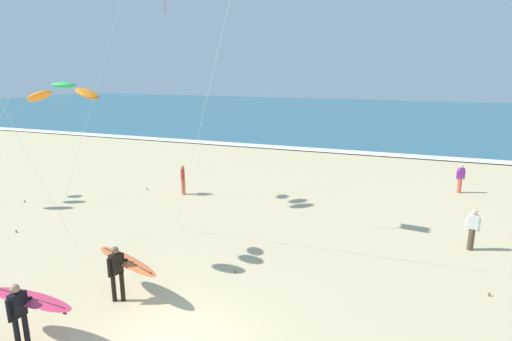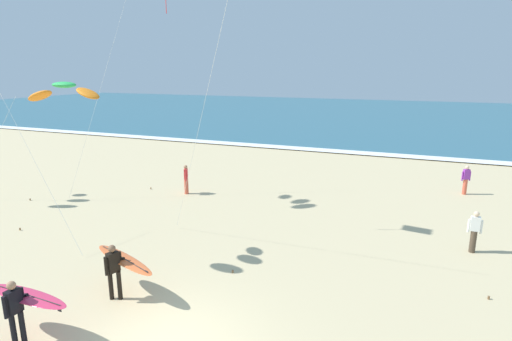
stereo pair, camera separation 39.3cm
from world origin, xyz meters
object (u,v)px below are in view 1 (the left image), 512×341
object	(u,v)px
bystander_white_top	(472,229)
bystander_purple_top	(460,178)
kite_arc_emerald_low	(64,92)
beach_ball	(11,302)
bystander_red_top	(183,180)
surfer_lead	(122,265)
surfer_trailing	(25,305)

from	to	relation	value
bystander_white_top	bystander_purple_top	xyz separation A→B (m)	(0.34, 7.91, 0.00)
kite_arc_emerald_low	beach_ball	size ratio (longest dim) A/B	22.07
bystander_red_top	surfer_lead	bearing A→B (deg)	-69.50
bystander_white_top	bystander_purple_top	distance (m)	7.92
surfer_trailing	kite_arc_emerald_low	xyz separation A→B (m)	(-2.15, 4.07, 4.81)
surfer_lead	bystander_white_top	xyz separation A→B (m)	(9.98, 7.28, -0.24)
bystander_white_top	surfer_trailing	bearing A→B (deg)	-137.89
kite_arc_emerald_low	bystander_red_top	bearing A→B (deg)	94.42
bystander_purple_top	beach_ball	world-z (taller)	bystander_purple_top
kite_arc_emerald_low	beach_ball	xyz separation A→B (m)	(0.23, -3.02, -5.72)
surfer_trailing	bystander_white_top	bearing A→B (deg)	42.11
kite_arc_emerald_low	bystander_red_top	distance (m)	9.62
beach_ball	surfer_trailing	bearing A→B (deg)	-28.56
surfer_lead	surfer_trailing	distance (m)	2.66
bystander_red_top	bystander_purple_top	xyz separation A→B (m)	(13.96, 5.48, 0.00)
surfer_lead	beach_ball	size ratio (longest dim) A/B	9.39
surfer_lead	bystander_white_top	world-z (taller)	surfer_lead
surfer_lead	bystander_white_top	distance (m)	12.36
kite_arc_emerald_low	bystander_purple_top	size ratio (longest dim) A/B	3.89
surfer_lead	bystander_purple_top	bearing A→B (deg)	55.79
surfer_lead	surfer_trailing	xyz separation A→B (m)	(-0.85, -2.52, 0.00)
bystander_red_top	surfer_trailing	bearing A→B (deg)	-77.19
surfer_trailing	bystander_purple_top	world-z (taller)	surfer_trailing
surfer_lead	bystander_red_top	bearing A→B (deg)	110.50
surfer_trailing	kite_arc_emerald_low	distance (m)	6.65
surfer_trailing	surfer_lead	bearing A→B (deg)	71.32
kite_arc_emerald_low	bystander_purple_top	xyz separation A→B (m)	(13.33, 13.64, -5.05)
bystander_white_top	beach_ball	xyz separation A→B (m)	(-12.75, -8.75, -0.67)
surfer_trailing	bystander_white_top	xyz separation A→B (m)	(10.83, 9.79, -0.24)
surfer_lead	beach_ball	distance (m)	3.27
surfer_trailing	bystander_purple_top	distance (m)	20.94
kite_arc_emerald_low	bystander_purple_top	bearing A→B (deg)	45.66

